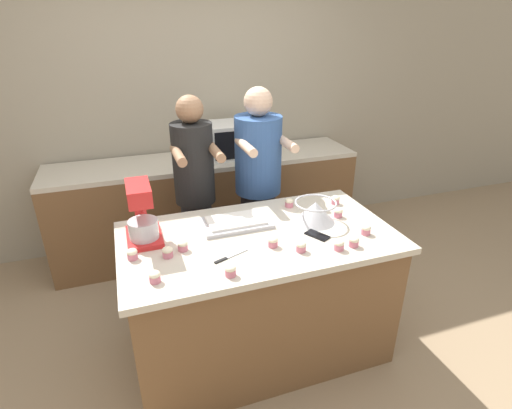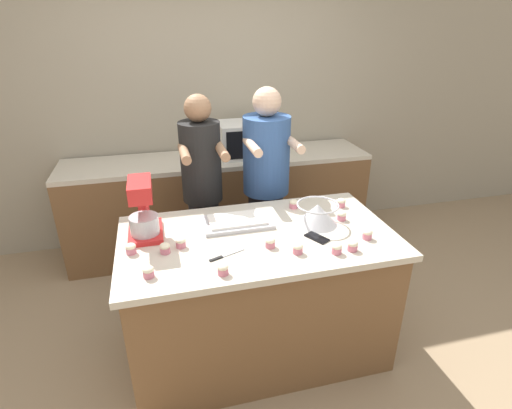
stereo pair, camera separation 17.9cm
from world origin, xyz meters
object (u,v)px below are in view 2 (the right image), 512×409
Objects in this scene: cupcake_1 at (181,242)px; cupcake_5 at (223,269)px; cupcake_6 at (165,248)px; stand_mixer at (143,211)px; cupcake_11 at (342,216)px; person_right at (266,189)px; cupcake_4 at (148,272)px; cupcake_9 at (131,248)px; knife at (225,256)px; cupcake_3 at (298,248)px; cell_phone at (317,238)px; cupcake_0 at (341,203)px; microwave_oven at (244,139)px; cupcake_7 at (337,248)px; cupcake_8 at (294,204)px; cupcake_2 at (367,234)px; baking_tray at (237,221)px; person_left at (203,195)px; cupcake_10 at (270,242)px; mixing_bowl at (317,213)px; cupcake_12 at (353,245)px.

cupcake_1 is 1.00× the size of cupcake_5.
cupcake_5 and cupcake_6 have the same top height.
cupcake_11 is at bearing -5.25° from stand_mixer.
person_right is 1.16m from cupcake_6.
cupcake_9 is at bearing 109.75° from cupcake_4.
knife is 3.44× the size of cupcake_3.
cupcake_0 is (0.33, 0.37, 0.03)m from cell_phone.
cupcake_7 is at bearing -85.99° from microwave_oven.
microwave_oven is 1.71m from cupcake_3.
cupcake_8 reaches higher than knife.
cupcake_3 is at bearing -9.87° from knife.
cupcake_11 is at bearing 98.56° from cupcake_2.
cupcake_8 and cupcake_9 have the same top height.
person_right is 3.53× the size of microwave_oven.
cupcake_7 is (0.46, -0.48, 0.01)m from baking_tray.
cupcake_0 is (0.89, -0.51, 0.06)m from person_left.
cupcake_0 is 0.75m from cupcake_10.
cupcake_4 is at bearing -162.54° from mixing_bowl.
cupcake_8 is at bearing 56.83° from cupcake_10.
cupcake_6 is 1.05m from cupcake_12.
person_left reaches higher than cupcake_6.
cell_phone is at bearing 8.91° from cupcake_4.
person_right is 1.03m from cupcake_2.
cupcake_11 is (0.18, 0.01, -0.04)m from mixing_bowl.
cupcake_1 is at bearing 165.47° from cupcake_10.
cupcake_2 is at bearing -61.39° from cupcake_8.
mixing_bowl is at bearing -142.80° from cupcake_0.
baking_tray is at bearing 27.56° from cupcake_6.
person_left is at bearing 131.70° from mixing_bowl.
cupcake_5 and cupcake_12 have the same top height.
person_right is 26.56× the size of cupcake_9.
cupcake_2 is at bearing -70.03° from person_right.
person_left is 1.27m from cupcake_12.
cupcake_11 is (1.23, -0.11, -0.12)m from stand_mixer.
cupcake_6 is at bearing -12.98° from cupcake_9.
cupcake_7 is (0.21, -0.06, 0.00)m from cupcake_3.
cupcake_10 is at bearing -14.53° from cupcake_1.
cupcake_3 is (0.40, -0.07, 0.03)m from knife.
person_left is 0.60m from baking_tray.
cupcake_3 is (-0.10, -1.01, 0.06)m from person_right.
mixing_bowl is 4.33× the size of cupcake_12.
person_right is 26.56× the size of cupcake_2.
person_left is 26.06× the size of cupcake_8.
person_left is 26.06× the size of cupcake_2.
cupcake_4 is (-1.30, -0.53, 0.00)m from cupcake_0.
cupcake_1 and cupcake_11 have the same top height.
cupcake_0 is at bearing 21.99° from cupcake_4.
cupcake_3 and cupcake_4 have the same top height.
stand_mixer reaches higher than cupcake_9.
cupcake_10 is at bearing 32.66° from cupcake_5.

